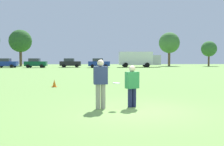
{
  "coord_description": "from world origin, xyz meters",
  "views": [
    {
      "loc": [
        -1.3,
        -8.89,
        1.8
      ],
      "look_at": [
        -0.72,
        2.65,
        1.16
      ],
      "focal_mm": 42.13,
      "sensor_mm": 36.0,
      "label": 1
    }
  ],
  "objects_px": {
    "player_thrower": "(101,81)",
    "player_defender": "(132,84)",
    "parked_car_center": "(36,63)",
    "traffic_cone": "(54,83)",
    "bystander_sideline_watcher": "(101,64)",
    "frisbee": "(116,83)",
    "box_truck": "(139,59)",
    "parked_car_near_right": "(99,63)",
    "parked_car_mid_right": "(70,63)",
    "parked_car_mid_left": "(6,63)"
  },
  "relations": [
    {
      "from": "parked_car_near_right",
      "to": "bystander_sideline_watcher",
      "type": "xyz_separation_m",
      "value": [
        0.39,
        -6.11,
        -0.01
      ]
    },
    {
      "from": "player_thrower",
      "to": "player_defender",
      "type": "xyz_separation_m",
      "value": [
        1.16,
        0.3,
        -0.13
      ]
    },
    {
      "from": "player_thrower",
      "to": "traffic_cone",
      "type": "distance_m",
      "value": 7.93
    },
    {
      "from": "parked_car_center",
      "to": "bystander_sideline_watcher",
      "type": "distance_m",
      "value": 14.39
    },
    {
      "from": "player_thrower",
      "to": "player_defender",
      "type": "height_order",
      "value": "player_thrower"
    },
    {
      "from": "player_defender",
      "to": "parked_car_mid_left",
      "type": "relative_size",
      "value": 0.36
    },
    {
      "from": "player_thrower",
      "to": "traffic_cone",
      "type": "relative_size",
      "value": 3.65
    },
    {
      "from": "parked_car_near_right",
      "to": "player_defender",
      "type": "bearing_deg",
      "value": -88.29
    },
    {
      "from": "box_truck",
      "to": "bystander_sideline_watcher",
      "type": "xyz_separation_m",
      "value": [
        -7.87,
        -8.78,
        -0.84
      ]
    },
    {
      "from": "parked_car_mid_right",
      "to": "box_truck",
      "type": "distance_m",
      "value": 14.08
    },
    {
      "from": "parked_car_mid_left",
      "to": "parked_car_center",
      "type": "xyz_separation_m",
      "value": [
        5.76,
        -0.24,
        0.0
      ]
    },
    {
      "from": "traffic_cone",
      "to": "box_truck",
      "type": "bearing_deg",
      "value": 73.6
    },
    {
      "from": "parked_car_mid_left",
      "to": "parked_car_mid_right",
      "type": "xyz_separation_m",
      "value": [
        12.33,
        1.39,
        0.0
      ]
    },
    {
      "from": "parked_car_mid_left",
      "to": "parked_car_center",
      "type": "bearing_deg",
      "value": -2.42
    },
    {
      "from": "parked_car_center",
      "to": "player_defender",
      "type": "bearing_deg",
      "value": -72.22
    },
    {
      "from": "player_defender",
      "to": "traffic_cone",
      "type": "xyz_separation_m",
      "value": [
        -4.04,
        7.06,
        -0.63
      ]
    },
    {
      "from": "traffic_cone",
      "to": "parked_car_mid_right",
      "type": "height_order",
      "value": "parked_car_mid_right"
    },
    {
      "from": "parked_car_mid_left",
      "to": "parked_car_center",
      "type": "relative_size",
      "value": 1.0
    },
    {
      "from": "parked_car_mid_left",
      "to": "parked_car_near_right",
      "type": "relative_size",
      "value": 1.0
    },
    {
      "from": "player_defender",
      "to": "bystander_sideline_watcher",
      "type": "bearing_deg",
      "value": 91.38
    },
    {
      "from": "player_thrower",
      "to": "parked_car_mid_left",
      "type": "distance_m",
      "value": 46.68
    },
    {
      "from": "player_thrower",
      "to": "parked_car_mid_left",
      "type": "xyz_separation_m",
      "value": [
        -18.2,
        42.99,
        -0.07
      ]
    },
    {
      "from": "player_defender",
      "to": "parked_car_center",
      "type": "relative_size",
      "value": 0.36
    },
    {
      "from": "player_defender",
      "to": "box_truck",
      "type": "bearing_deg",
      "value": 81.07
    },
    {
      "from": "player_thrower",
      "to": "parked_car_near_right",
      "type": "xyz_separation_m",
      "value": [
        -0.08,
        42.2,
        -0.07
      ]
    },
    {
      "from": "parked_car_center",
      "to": "parked_car_mid_right",
      "type": "xyz_separation_m",
      "value": [
        6.57,
        1.64,
        0.0
      ]
    },
    {
      "from": "frisbee",
      "to": "parked_car_near_right",
      "type": "xyz_separation_m",
      "value": [
        -0.65,
        42.13,
        0.01
      ]
    },
    {
      "from": "box_truck",
      "to": "parked_car_mid_right",
      "type": "bearing_deg",
      "value": -178.0
    },
    {
      "from": "parked_car_near_right",
      "to": "box_truck",
      "type": "distance_m",
      "value": 8.72
    },
    {
      "from": "traffic_cone",
      "to": "box_truck",
      "type": "height_order",
      "value": "box_truck"
    },
    {
      "from": "parked_car_center",
      "to": "bystander_sideline_watcher",
      "type": "xyz_separation_m",
      "value": [
        12.75,
        -6.66,
        -0.01
      ]
    },
    {
      "from": "frisbee",
      "to": "traffic_cone",
      "type": "height_order",
      "value": "frisbee"
    },
    {
      "from": "traffic_cone",
      "to": "parked_car_center",
      "type": "height_order",
      "value": "parked_car_center"
    },
    {
      "from": "traffic_cone",
      "to": "parked_car_center",
      "type": "bearing_deg",
      "value": 105.14
    },
    {
      "from": "player_thrower",
      "to": "parked_car_mid_left",
      "type": "relative_size",
      "value": 0.42
    },
    {
      "from": "frisbee",
      "to": "bystander_sideline_watcher",
      "type": "bearing_deg",
      "value": 90.42
    },
    {
      "from": "player_thrower",
      "to": "frisbee",
      "type": "bearing_deg",
      "value": 6.78
    },
    {
      "from": "player_thrower",
      "to": "parked_car_mid_right",
      "type": "bearing_deg",
      "value": 97.54
    },
    {
      "from": "player_defender",
      "to": "parked_car_mid_right",
      "type": "distance_m",
      "value": 44.64
    },
    {
      "from": "player_thrower",
      "to": "player_defender",
      "type": "distance_m",
      "value": 1.21
    },
    {
      "from": "player_thrower",
      "to": "player_defender",
      "type": "bearing_deg",
      "value": 14.44
    },
    {
      "from": "traffic_cone",
      "to": "box_truck",
      "type": "relative_size",
      "value": 0.06
    },
    {
      "from": "frisbee",
      "to": "parked_car_center",
      "type": "bearing_deg",
      "value": 106.96
    },
    {
      "from": "player_thrower",
      "to": "bystander_sideline_watcher",
      "type": "bearing_deg",
      "value": 89.51
    },
    {
      "from": "traffic_cone",
      "to": "parked_car_mid_left",
      "type": "xyz_separation_m",
      "value": [
        -15.33,
        35.63,
        0.69
      ]
    },
    {
      "from": "box_truck",
      "to": "bystander_sideline_watcher",
      "type": "distance_m",
      "value": 11.82
    },
    {
      "from": "player_thrower",
      "to": "bystander_sideline_watcher",
      "type": "relative_size",
      "value": 1.08
    },
    {
      "from": "player_thrower",
      "to": "frisbee",
      "type": "height_order",
      "value": "player_thrower"
    },
    {
      "from": "traffic_cone",
      "to": "bystander_sideline_watcher",
      "type": "xyz_separation_m",
      "value": [
        3.18,
        28.73,
        0.68
      ]
    },
    {
      "from": "player_defender",
      "to": "traffic_cone",
      "type": "height_order",
      "value": "player_defender"
    }
  ]
}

